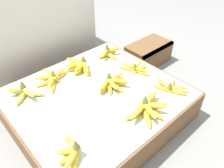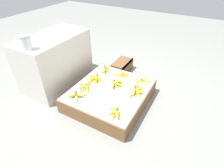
# 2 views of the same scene
# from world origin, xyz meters

# --- Properties ---
(ground_plane) EXTENTS (10.00, 10.00, 0.00)m
(ground_plane) POSITION_xyz_m (0.00, 0.00, 0.00)
(ground_plane) COLOR gray
(display_platform) EXTENTS (1.02, 0.93, 0.20)m
(display_platform) POSITION_xyz_m (0.00, 0.00, 0.10)
(display_platform) COLOR brown
(display_platform) RESTS_ON ground_plane
(back_vendor_table) EXTENTS (1.01, 0.56, 0.75)m
(back_vendor_table) POSITION_xyz_m (0.00, 0.91, 0.37)
(back_vendor_table) COLOR beige
(back_vendor_table) RESTS_ON ground_plane
(wooden_crate) EXTENTS (0.40, 0.23, 0.19)m
(wooden_crate) POSITION_xyz_m (0.76, 0.20, 0.09)
(wooden_crate) COLOR brown
(wooden_crate) RESTS_ON ground_plane
(banana_bunch_front_left) EXTENTS (0.13, 0.17, 0.11)m
(banana_bunch_front_left) POSITION_xyz_m (-0.36, -0.28, 0.23)
(banana_bunch_front_left) COLOR gold
(banana_bunch_front_left) RESTS_ON display_platform
(banana_bunch_front_midright) EXTENTS (0.28, 0.18, 0.11)m
(banana_bunch_front_midright) POSITION_xyz_m (0.11, -0.32, 0.23)
(banana_bunch_front_midright) COLOR gold
(banana_bunch_front_midright) RESTS_ON display_platform
(banana_bunch_front_right) EXTENTS (0.17, 0.22, 0.08)m
(banana_bunch_front_right) POSITION_xyz_m (0.37, -0.29, 0.22)
(banana_bunch_front_right) COLOR gold
(banana_bunch_front_right) RESTS_ON display_platform
(banana_bunch_middle_midright) EXTENTS (0.24, 0.18, 0.10)m
(banana_bunch_middle_midright) POSITION_xyz_m (0.12, -0.02, 0.23)
(banana_bunch_middle_midright) COLOR gold
(banana_bunch_middle_midright) RESTS_ON display_platform
(banana_bunch_middle_right) EXTENTS (0.18, 0.23, 0.08)m
(banana_bunch_middle_right) POSITION_xyz_m (0.36, 0.00, 0.22)
(banana_bunch_middle_right) COLOR gold
(banana_bunch_middle_right) RESTS_ON display_platform
(banana_bunch_back_left) EXTENTS (0.19, 0.23, 0.11)m
(banana_bunch_back_left) POSITION_xyz_m (-0.35, 0.27, 0.24)
(banana_bunch_back_left) COLOR gold
(banana_bunch_back_left) RESTS_ON display_platform
(banana_bunch_back_midleft) EXTENTS (0.25, 0.25, 0.09)m
(banana_bunch_back_midleft) POSITION_xyz_m (-0.14, 0.29, 0.23)
(banana_bunch_back_midleft) COLOR gold
(banana_bunch_back_midleft) RESTS_ON display_platform
(banana_bunch_back_midright) EXTENTS (0.17, 0.25, 0.11)m
(banana_bunch_back_midright) POSITION_xyz_m (0.08, 0.27, 0.24)
(banana_bunch_back_midright) COLOR yellow
(banana_bunch_back_midright) RESTS_ON display_platform
(banana_bunch_back_right) EXTENTS (0.20, 0.13, 0.11)m
(banana_bunch_back_right) POSITION_xyz_m (0.35, 0.28, 0.24)
(banana_bunch_back_right) COLOR gold
(banana_bunch_back_right) RESTS_ON display_platform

